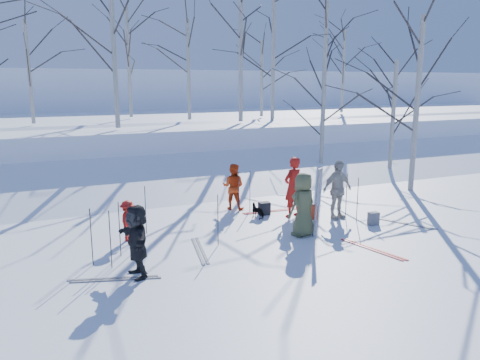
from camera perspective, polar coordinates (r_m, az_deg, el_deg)
name	(u,v)px	position (r m, az deg, el deg)	size (l,w,h in m)	color
ground	(262,238)	(12.70, 2.75, -7.03)	(120.00, 120.00, 0.00)	white
snow_ramp	(185,182)	(18.96, -6.72, -0.28)	(70.00, 9.50, 1.40)	white
snow_plateau	(134,136)	(28.43, -12.77, 5.27)	(70.00, 18.00, 2.20)	white
far_hill	(91,104)	(49.08, -17.68, 8.83)	(90.00, 30.00, 6.00)	white
skier_olive_center	(303,205)	(12.72, 7.68, -2.99)	(0.85, 0.55, 1.74)	#4B5231
skier_red_north	(293,187)	(14.48, 6.47, -0.87)	(0.68, 0.45, 1.88)	#B51810
skier_redor_behind	(233,187)	(15.29, -0.84, -0.80)	(0.74, 0.57, 1.52)	red
skier_red_seated	(128,221)	(12.66, -13.50, -4.84)	(0.70, 0.40, 1.09)	#B51810
skier_cream_east	(337,190)	(14.52, 11.78, -1.16)	(1.06, 0.44, 1.81)	beige
skier_grey_west	(137,241)	(10.26, -12.45, -7.26)	(1.47, 0.47, 1.59)	black
dog	(258,211)	(14.40, 2.23, -3.78)	(0.25, 0.54, 0.46)	black
upright_ski_left	(317,203)	(12.59, 9.34, -2.83)	(0.07, 0.02, 1.90)	silver
upright_ski_right	(317,202)	(12.72, 9.39, -2.68)	(0.07, 0.02, 1.90)	silver
ski_pair_a	(403,223)	(14.74, 19.27, -4.97)	(1.01, 1.80, 0.02)	silver
ski_pair_b	(115,279)	(10.49, -15.04, -11.57)	(1.88, 0.73, 0.02)	silver
ski_pair_c	(373,249)	(12.28, 15.88, -8.11)	(0.60, 1.90, 0.02)	red
ski_pair_d	(271,211)	(15.22, 3.78, -3.79)	(1.91, 0.29, 0.02)	red
ski_pair_e	(200,250)	(11.78, -4.91, -8.55)	(0.54, 1.90, 0.02)	silver
ski_pole_a	(346,195)	(14.86, 12.84, -1.82)	(0.02, 0.02, 1.34)	black
ski_pole_b	(129,229)	(11.53, -13.33, -5.82)	(0.02, 0.02, 1.34)	black
ski_pole_c	(357,199)	(14.41, 14.13, -2.31)	(0.02, 0.02, 1.34)	black
ski_pole_d	(120,229)	(11.54, -14.47, -5.86)	(0.02, 0.02, 1.34)	black
ski_pole_e	(218,220)	(11.92, -2.71, -4.92)	(0.02, 0.02, 1.34)	black
ski_pole_f	(91,237)	(11.15, -17.67, -6.67)	(0.02, 0.02, 1.34)	black
ski_pole_g	(250,191)	(15.02, 1.22, -1.38)	(0.02, 0.02, 1.34)	black
ski_pole_h	(110,240)	(10.87, -15.53, -7.02)	(0.02, 0.02, 1.34)	black
ski_pole_i	(239,192)	(14.85, -0.14, -1.53)	(0.02, 0.02, 1.34)	black
ski_pole_j	(146,210)	(13.10, -11.44, -3.60)	(0.02, 0.02, 1.34)	black
backpack_red	(312,212)	(14.48, 8.72, -3.90)	(0.32, 0.22, 0.42)	maroon
backpack_grey	(373,219)	(14.28, 15.95, -4.54)	(0.30, 0.20, 0.38)	slate
backpack_dark	(264,208)	(14.79, 2.98, -3.48)	(0.34, 0.24, 0.40)	black
birch_plateau_b	(262,79)	(27.03, 2.67, 12.23)	(3.54, 3.54, 4.19)	silver
birch_plateau_c	(343,72)	(31.09, 12.47, 12.78)	(4.19, 4.19, 5.12)	silver
birch_plateau_e	(114,50)	(20.70, -15.11, 15.03)	(5.08, 5.08, 6.40)	silver
birch_plateau_f	(326,44)	(26.67, 10.40, 16.03)	(6.12, 6.12, 7.88)	silver
birch_plateau_g	(189,70)	(24.65, -6.29, 13.15)	(4.10, 4.10, 5.00)	silver
birch_plateau_h	(273,59)	(24.85, 4.06, 14.47)	(4.88, 4.88, 6.12)	silver
birch_plateau_i	(129,63)	(27.02, -13.40, 13.71)	(4.71, 4.71, 5.87)	silver
birch_plateau_j	(29,73)	(24.13, -24.31, 11.85)	(3.88, 3.88, 4.68)	silver
birch_plateau_l	(241,52)	(23.44, 0.09, 15.33)	(5.27, 5.27, 6.67)	silver
birch_edge_b	(417,106)	(18.89, 20.75, 8.48)	(5.15, 5.15, 6.49)	silver
birch_edge_c	(393,119)	(21.60, 18.13, 7.04)	(4.13, 4.13, 5.04)	silver
birch_edge_e	(323,118)	(20.50, 10.05, 7.40)	(4.21, 4.21, 5.16)	silver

